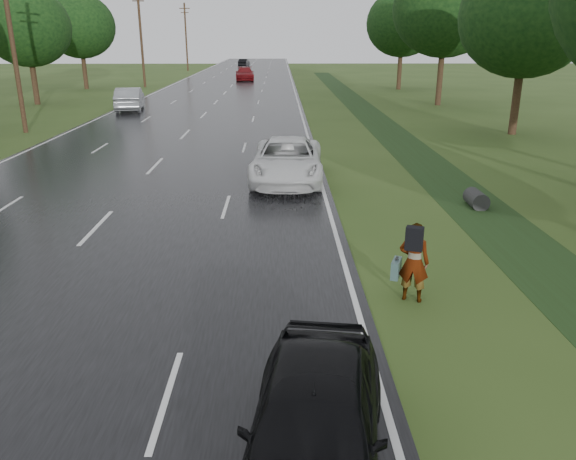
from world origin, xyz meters
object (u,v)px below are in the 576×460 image
(pedestrian, at_px, (413,261))
(white_pickup, at_px, (287,160))
(dark_sedan, at_px, (315,424))
(silver_sedan, at_px, (130,99))

(pedestrian, xyz_separation_m, white_pickup, (-2.41, 10.07, -0.05))
(white_pickup, bearing_deg, dark_sedan, -86.84)
(dark_sedan, bearing_deg, pedestrian, 73.04)
(pedestrian, bearing_deg, dark_sedan, 85.68)
(silver_sedan, bearing_deg, pedestrian, 104.85)
(dark_sedan, xyz_separation_m, silver_sedan, (-11.30, 36.21, 0.11))
(white_pickup, relative_size, dark_sedan, 1.33)
(dark_sedan, bearing_deg, silver_sedan, 115.49)
(pedestrian, xyz_separation_m, dark_sedan, (-2.28, -4.87, -0.12))
(pedestrian, distance_m, dark_sedan, 5.38)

